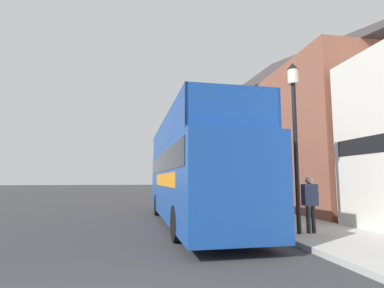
{
  "coord_description": "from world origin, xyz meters",
  "views": [
    {
      "loc": [
        0.55,
        -3.19,
        1.73
      ],
      "look_at": [
        2.34,
        6.81,
        2.93
      ],
      "focal_mm": 28.0,
      "sensor_mm": 36.0,
      "label": 1
    }
  ],
  "objects_px": {
    "parked_car_ahead_of_bus": "(184,196)",
    "lamp_post_second": "(219,148)",
    "lamp_post_nearest": "(294,115)",
    "pedestrian_third": "(310,199)",
    "tour_bus": "(193,176)"
  },
  "relations": [
    {
      "from": "parked_car_ahead_of_bus",
      "to": "lamp_post_second",
      "type": "bearing_deg",
      "value": -56.55
    },
    {
      "from": "lamp_post_second",
      "to": "lamp_post_nearest",
      "type": "bearing_deg",
      "value": -89.25
    },
    {
      "from": "lamp_post_nearest",
      "to": "parked_car_ahead_of_bus",
      "type": "bearing_deg",
      "value": 98.93
    },
    {
      "from": "pedestrian_third",
      "to": "lamp_post_nearest",
      "type": "xyz_separation_m",
      "value": [
        -0.41,
        -0.03,
        2.55
      ]
    },
    {
      "from": "tour_bus",
      "to": "parked_car_ahead_of_bus",
      "type": "bearing_deg",
      "value": 82.33
    },
    {
      "from": "lamp_post_second",
      "to": "parked_car_ahead_of_bus",
      "type": "bearing_deg",
      "value": 121.1
    },
    {
      "from": "parked_car_ahead_of_bus",
      "to": "lamp_post_nearest",
      "type": "bearing_deg",
      "value": -78.72
    },
    {
      "from": "lamp_post_nearest",
      "to": "tour_bus",
      "type": "bearing_deg",
      "value": 127.49
    },
    {
      "from": "parked_car_ahead_of_bus",
      "to": "lamp_post_nearest",
      "type": "distance_m",
      "value": 11.52
    },
    {
      "from": "tour_bus",
      "to": "lamp_post_nearest",
      "type": "relative_size",
      "value": 2.05
    },
    {
      "from": "tour_bus",
      "to": "lamp_post_second",
      "type": "distance_m",
      "value": 5.77
    },
    {
      "from": "tour_bus",
      "to": "parked_car_ahead_of_bus",
      "type": "xyz_separation_m",
      "value": [
        0.85,
        7.62,
        -1.19
      ]
    },
    {
      "from": "parked_car_ahead_of_bus",
      "to": "pedestrian_third",
      "type": "bearing_deg",
      "value": -76.63
    },
    {
      "from": "lamp_post_nearest",
      "to": "lamp_post_second",
      "type": "relative_size",
      "value": 1.06
    },
    {
      "from": "pedestrian_third",
      "to": "tour_bus",
      "type": "bearing_deg",
      "value": 131.87
    }
  ]
}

